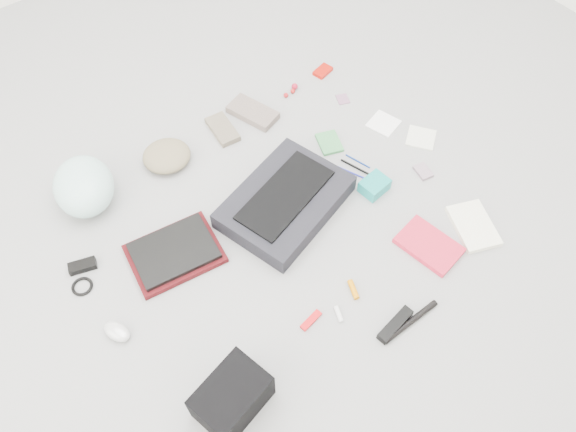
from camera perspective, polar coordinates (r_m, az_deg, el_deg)
ground_plane at (r=2.21m, az=0.00°, el=-0.72°), size 4.00×4.00×0.00m
messenger_bag at (r=2.21m, az=-0.29°, el=1.46°), size 0.57×0.47×0.08m
bag_flap at (r=2.18m, az=-0.30°, el=2.17°), size 0.45×0.29×0.01m
laptop_sleeve at (r=2.16m, az=-11.43°, el=-3.78°), size 0.37×0.30×0.02m
laptop at (r=2.14m, az=-11.52°, el=-3.49°), size 0.33×0.26×0.02m
bike_helmet at (r=2.34m, az=-20.04°, el=2.86°), size 0.31×0.35×0.17m
beanie at (r=2.42m, az=-12.23°, el=5.99°), size 0.26×0.26×0.07m
mitten_left at (r=2.51m, az=-6.66°, el=8.74°), size 0.11×0.19×0.03m
mitten_right at (r=2.56m, az=-3.60°, el=10.46°), size 0.17×0.25×0.03m
power_brick at (r=2.23m, az=-20.15°, el=-4.78°), size 0.11×0.07×0.03m
cable_coil at (r=2.19m, az=-20.18°, el=-6.73°), size 0.08×0.08×0.01m
mouse at (r=2.06m, az=-16.99°, el=-11.16°), size 0.09×0.12×0.04m
camera_bag at (r=1.85m, az=-5.71°, el=-17.85°), size 0.26×0.21×0.15m
multitool at (r=2.01m, az=2.34°, el=-10.54°), size 0.09×0.04×0.01m
toiletry_tube_white at (r=2.02m, az=5.17°, el=-9.90°), size 0.04×0.06×0.02m
toiletry_tube_orange at (r=2.06m, az=6.66°, el=-7.43°), size 0.05×0.08×0.02m
u_lock at (r=2.02m, az=10.83°, el=-10.79°), size 0.16×0.06×0.03m
bike_pump at (r=2.04m, az=12.33°, el=-10.45°), size 0.25×0.03×0.02m
book_red at (r=2.20m, az=14.12°, el=-2.91°), size 0.19×0.25×0.02m
book_white at (r=2.30m, az=18.31°, el=-0.97°), size 0.21×0.25×0.02m
notepad at (r=2.46m, az=4.22°, el=7.44°), size 0.13×0.15×0.01m
pen_blue at (r=2.36m, az=6.32°, el=4.47°), size 0.06×0.13×0.01m
pen_black at (r=2.38m, az=7.05°, el=4.85°), size 0.06×0.15×0.01m
pen_navy at (r=2.41m, az=7.11°, el=5.54°), size 0.04×0.12×0.01m
accordion_wallet at (r=2.30m, az=8.77°, el=3.07°), size 0.12×0.10×0.05m
card_deck at (r=2.41m, az=13.57°, el=4.42°), size 0.07×0.09×0.01m
napkin_top at (r=2.57m, az=9.67°, el=9.24°), size 0.15×0.15×0.01m
napkin_bottom at (r=2.54m, az=13.36°, el=7.74°), size 0.17×0.17×0.01m
lollipop_a at (r=2.64m, az=-0.22°, el=12.18°), size 0.02×0.02×0.02m
lollipop_b at (r=2.66m, az=0.49°, el=12.58°), size 0.03×0.03×0.02m
lollipop_c at (r=2.68m, az=0.68°, el=13.03°), size 0.03×0.03×0.03m
altoids_tin at (r=2.77m, az=3.55°, el=14.48°), size 0.10×0.08×0.02m
stamp_sheet at (r=2.65m, az=5.59°, el=11.74°), size 0.07×0.08×0.00m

